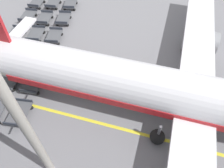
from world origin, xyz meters
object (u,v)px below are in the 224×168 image
(baggage_dolly_row_near_col_a, at_px, (37,3))
(baggage_dolly_row_mid_a_col_d, at_px, (25,57))
(baggage_dolly_row_near_col_c, at_px, (16,34))
(baggage_dolly_row_near_col_d, at_px, (2,54))
(baggage_dolly_row_mid_a_col_b, at_px, (45,19))
(airplane, at_px, (210,102))
(baggage_dolly_row_mid_b_col_c, at_px, (54,37))
(baggage_dolly_row_mid_a_col_c, at_px, (36,34))
(baggage_dolly_row_mid_a_col_a, at_px, (53,3))
(baggage_dolly_row_mid_b_col_d, at_px, (46,57))
(baggage_dolly_row_mid_b_col_b, at_px, (63,19))
(baggage_dolly_row_near_col_b, at_px, (28,16))
(baggage_dolly_row_mid_b_col_f, at_px, (19,113))
(baggage_dolly_row_mid_b_col_a, at_px, (70,4))
(baggage_dolly_row_mid_b_col_e, at_px, (34,83))
(baggage_dolly_row_mid_a_col_e, at_px, (10,80))

(baggage_dolly_row_near_col_a, height_order, baggage_dolly_row_mid_a_col_d, same)
(baggage_dolly_row_near_col_c, bearing_deg, baggage_dolly_row_near_col_d, 10.80)
(baggage_dolly_row_near_col_a, relative_size, baggage_dolly_row_mid_a_col_b, 1.00)
(airplane, bearing_deg, baggage_dolly_row_mid_b_col_c, -109.63)
(baggage_dolly_row_near_col_a, xyz_separation_m, baggage_dolly_row_mid_a_col_c, (6.47, 3.72, 0.00))
(baggage_dolly_row_mid_a_col_a, bearing_deg, baggage_dolly_row_mid_a_col_c, 11.36)
(airplane, distance_m, baggage_dolly_row_mid_a_col_d, 19.09)
(baggage_dolly_row_mid_a_col_a, bearing_deg, baggage_dolly_row_mid_b_col_d, 24.23)
(baggage_dolly_row_mid_b_col_b, bearing_deg, baggage_dolly_row_near_col_b, -78.71)
(baggage_dolly_row_mid_b_col_d, bearing_deg, baggage_dolly_row_near_col_b, -134.89)
(baggage_dolly_row_mid_b_col_c, bearing_deg, baggage_dolly_row_near_col_b, -117.27)
(baggage_dolly_row_near_col_b, height_order, baggage_dolly_row_mid_a_col_b, same)
(baggage_dolly_row_mid_b_col_b, xyz_separation_m, baggage_dolly_row_mid_b_col_f, (14.33, 2.83, 0.00))
(baggage_dolly_row_mid_a_col_d, height_order, baggage_dolly_row_mid_b_col_c, same)
(baggage_dolly_row_near_col_d, distance_m, baggage_dolly_row_mid_b_col_c, 6.04)
(baggage_dolly_row_mid_a_col_c, xyz_separation_m, baggage_dolly_row_mid_b_col_a, (-7.63, 0.98, 0.00))
(baggage_dolly_row_near_col_d, relative_size, baggage_dolly_row_mid_b_col_d, 1.00)
(baggage_dolly_row_near_col_a, relative_size, baggage_dolly_row_mid_b_col_a, 1.00)
(baggage_dolly_row_near_col_d, height_order, baggage_dolly_row_mid_b_col_a, same)
(baggage_dolly_row_mid_a_col_a, distance_m, baggage_dolly_row_mid_a_col_d, 11.18)
(baggage_dolly_row_mid_a_col_a, distance_m, baggage_dolly_row_mid_b_col_e, 14.93)
(baggage_dolly_row_near_col_d, height_order, baggage_dolly_row_mid_a_col_d, same)
(baggage_dolly_row_mid_b_col_f, bearing_deg, baggage_dolly_row_near_col_c, -144.27)
(airplane, relative_size, baggage_dolly_row_mid_a_col_d, 12.81)
(baggage_dolly_row_mid_a_col_b, distance_m, baggage_dolly_row_mid_b_col_a, 4.63)
(baggage_dolly_row_near_col_d, xyz_separation_m, baggage_dolly_row_mid_b_col_e, (2.64, 5.55, 0.00))
(baggage_dolly_row_mid_a_col_e, height_order, baggage_dolly_row_mid_b_col_e, same)
(baggage_dolly_row_mid_a_col_c, bearing_deg, baggage_dolly_row_near_col_c, -72.23)
(baggage_dolly_row_mid_b_col_c, xyz_separation_m, baggage_dolly_row_mid_b_col_f, (10.66, 2.25, 0.00))
(baggage_dolly_row_mid_a_col_a, height_order, baggage_dolly_row_mid_a_col_e, same)
(baggage_dolly_row_mid_a_col_e, bearing_deg, baggage_dolly_row_near_col_b, -156.90)
(baggage_dolly_row_mid_b_col_a, bearing_deg, baggage_dolly_row_near_col_b, -41.31)
(baggage_dolly_row_near_col_a, distance_m, baggage_dolly_row_mid_b_col_e, 15.33)
(baggage_dolly_row_mid_b_col_c, distance_m, baggage_dolly_row_mid_b_col_e, 7.37)
(baggage_dolly_row_near_col_d, bearing_deg, baggage_dolly_row_mid_b_col_a, 167.29)
(baggage_dolly_row_near_col_c, bearing_deg, baggage_dolly_row_mid_a_col_a, 173.26)
(baggage_dolly_row_mid_b_col_a, height_order, baggage_dolly_row_mid_b_col_d, same)
(baggage_dolly_row_near_col_a, xyz_separation_m, baggage_dolly_row_mid_b_col_b, (2.45, 5.41, 0.00))
(airplane, bearing_deg, baggage_dolly_row_mid_a_col_c, -106.62)
(baggage_dolly_row_near_col_b, height_order, baggage_dolly_row_mid_a_col_e, same)
(baggage_dolly_row_near_col_c, distance_m, baggage_dolly_row_mid_b_col_d, 6.00)
(baggage_dolly_row_near_col_c, bearing_deg, baggage_dolly_row_mid_a_col_d, 46.45)
(baggage_dolly_row_mid_a_col_d, relative_size, baggage_dolly_row_mid_b_col_e, 1.00)
(baggage_dolly_row_near_col_c, bearing_deg, baggage_dolly_row_mid_a_col_b, 157.76)
(airplane, bearing_deg, baggage_dolly_row_mid_a_col_e, -85.58)
(baggage_dolly_row_mid_a_col_c, bearing_deg, airplane, 73.38)
(baggage_dolly_row_near_col_a, relative_size, baggage_dolly_row_mid_a_col_e, 1.00)
(baggage_dolly_row_near_col_d, bearing_deg, baggage_dolly_row_near_col_c, -169.20)
(baggage_dolly_row_near_col_d, height_order, baggage_dolly_row_mid_a_col_c, same)
(airplane, height_order, baggage_dolly_row_near_col_c, airplane)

